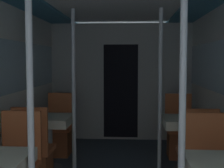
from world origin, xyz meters
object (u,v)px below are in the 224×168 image
(dining_table_left_1, at_px, (48,125))
(dining_table_right_1, at_px, (187,126))
(chair_left_far_1, at_px, (59,136))
(support_pole_left_1, at_px, (74,90))
(support_pole_right_1, at_px, (160,91))
(support_pole_left_0, at_px, (31,112))
(chair_left_near_1, at_px, (35,161))
(support_pole_right_0, at_px, (182,114))
(chair_right_far_1, at_px, (179,138))
(chair_right_near_1, at_px, (196,165))

(dining_table_left_1, bearing_deg, dining_table_right_1, 0.00)
(chair_left_far_1, height_order, dining_table_right_1, chair_left_far_1)
(support_pole_left_1, height_order, support_pole_right_1, same)
(chair_left_far_1, relative_size, support_pole_right_1, 0.44)
(support_pole_left_1, xyz_separation_m, dining_table_right_1, (1.52, 0.00, -0.48))
(chair_left_far_1, bearing_deg, dining_table_right_1, 161.76)
(support_pole_left_0, height_order, dining_table_left_1, support_pole_left_0)
(dining_table_left_1, xyz_separation_m, chair_left_near_1, (-0.00, -0.62, -0.31))
(chair_left_far_1, distance_m, dining_table_right_1, 2.01)
(dining_table_left_1, bearing_deg, support_pole_left_0, -78.84)
(support_pole_right_0, relative_size, dining_table_right_1, 3.01)
(support_pole_right_0, bearing_deg, chair_left_near_1, 141.91)
(support_pole_left_0, distance_m, support_pole_left_1, 1.81)
(support_pole_right_0, height_order, chair_right_far_1, support_pole_right_0)
(support_pole_left_0, bearing_deg, dining_table_right_1, 49.98)
(support_pole_left_0, xyz_separation_m, chair_left_near_1, (-0.36, 1.19, -0.79))
(chair_left_near_1, distance_m, dining_table_right_1, 2.01)
(chair_left_near_1, bearing_deg, chair_left_far_1, 90.00)
(chair_left_far_1, xyz_separation_m, support_pole_left_1, (0.36, -0.62, 0.79))
(support_pole_left_0, xyz_separation_m, support_pole_right_0, (1.17, 0.00, 0.00))
(dining_table_left_1, distance_m, chair_right_near_1, 2.01)
(support_pole_left_0, xyz_separation_m, support_pole_right_1, (1.17, 1.81, 0.00))
(support_pole_left_0, distance_m, chair_left_far_1, 2.59)
(support_pole_left_1, height_order, support_pole_right_0, same)
(support_pole_left_0, relative_size, chair_right_near_1, 2.25)
(support_pole_right_1, bearing_deg, support_pole_left_0, -122.72)
(chair_right_near_1, bearing_deg, support_pole_left_1, 157.86)
(dining_table_right_1, bearing_deg, support_pole_right_0, -101.16)
(support_pole_left_1, xyz_separation_m, support_pole_right_0, (1.17, -1.81, 0.00))
(support_pole_left_0, xyz_separation_m, dining_table_left_1, (-0.36, 1.81, -0.48))
(support_pole_left_1, height_order, dining_table_right_1, support_pole_left_1)
(support_pole_right_0, distance_m, dining_table_right_1, 1.91)
(chair_right_far_1, bearing_deg, chair_left_far_1, 0.00)
(chair_left_far_1, height_order, support_pole_right_1, support_pole_right_1)
(chair_left_near_1, height_order, chair_right_far_1, same)
(chair_left_near_1, relative_size, support_pole_left_1, 0.44)
(support_pole_left_0, distance_m, chair_right_far_1, 2.98)
(support_pole_left_0, distance_m, dining_table_left_1, 1.91)
(dining_table_left_1, bearing_deg, chair_left_far_1, 90.00)
(dining_table_left_1, height_order, chair_right_far_1, chair_right_far_1)
(dining_table_left_1, xyz_separation_m, dining_table_right_1, (1.88, 0.00, 0.00))
(support_pole_left_1, height_order, chair_right_near_1, support_pole_left_1)
(chair_left_far_1, height_order, chair_right_far_1, same)
(support_pole_left_0, bearing_deg, chair_right_near_1, 38.09)
(chair_left_far_1, height_order, chair_right_near_1, same)
(support_pole_right_0, distance_m, chair_right_near_1, 1.48)
(chair_right_far_1, bearing_deg, support_pole_right_1, 59.99)
(chair_left_near_1, xyz_separation_m, chair_left_far_1, (0.00, 1.24, 0.00))
(dining_table_left_1, distance_m, support_pole_left_1, 0.60)
(support_pole_right_0, distance_m, chair_right_far_1, 2.59)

